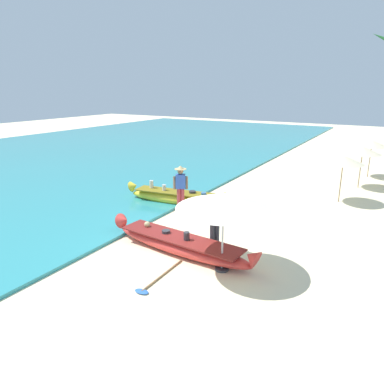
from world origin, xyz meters
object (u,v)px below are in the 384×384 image
at_px(person_vendor_hatted, 181,185).
at_px(patio_umbrella_large, 223,201).
at_px(person_tourist_customer, 215,220).
at_px(paddle, 156,280).
at_px(boat_yellow_midground, 175,197).
at_px(boat_red_foreground, 180,244).

height_order(person_vendor_hatted, patio_umbrella_large, patio_umbrella_large).
distance_m(person_tourist_customer, patio_umbrella_large, 1.44).
xyz_separation_m(person_tourist_customer, paddle, (-0.45, -2.18, -0.91)).
height_order(boat_yellow_midground, person_tourist_customer, person_tourist_customer).
distance_m(patio_umbrella_large, paddle, 2.51).
bearing_deg(boat_red_foreground, patio_umbrella_large, -11.03).
bearing_deg(person_vendor_hatted, boat_yellow_midground, 139.57).
bearing_deg(person_vendor_hatted, paddle, -64.17).
relative_size(person_tourist_customer, paddle, 0.89).
bearing_deg(person_vendor_hatted, boat_red_foreground, -57.92).
bearing_deg(boat_red_foreground, person_tourist_customer, 37.69).
xyz_separation_m(person_vendor_hatted, person_tourist_customer, (2.70, -2.47, -0.07)).
bearing_deg(patio_umbrella_large, paddle, -130.78).
distance_m(person_tourist_customer, paddle, 2.40).
xyz_separation_m(boat_yellow_midground, person_vendor_hatted, (0.61, -0.52, 0.71)).
distance_m(boat_yellow_midground, person_vendor_hatted, 1.07).
bearing_deg(paddle, boat_yellow_midground, 118.95).
bearing_deg(boat_yellow_midground, patio_umbrella_large, -44.19).
relative_size(boat_yellow_midground, patio_umbrella_large, 1.78).
bearing_deg(patio_umbrella_large, person_vendor_hatted, 135.17).
xyz_separation_m(person_vendor_hatted, paddle, (2.25, -4.64, -0.98)).
bearing_deg(boat_red_foreground, person_vendor_hatted, 122.08).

